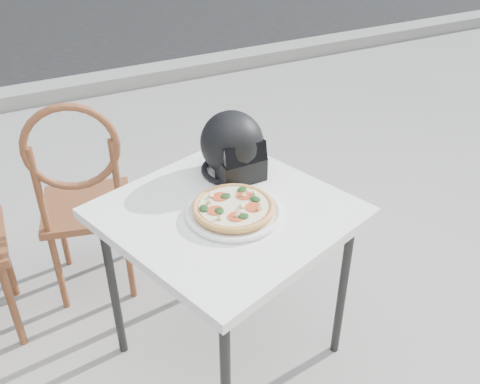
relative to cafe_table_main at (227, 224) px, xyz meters
name	(u,v)px	position (x,y,z in m)	size (l,w,h in m)	color
ground	(248,325)	(0.14, 0.09, -0.66)	(80.00, 80.00, 0.00)	gray
curb	(89,85)	(0.14, 3.09, -0.60)	(30.00, 0.25, 0.12)	gray
cafe_table_main	(227,224)	(0.00, 0.00, 0.00)	(0.97, 0.97, 0.73)	white
plate	(234,212)	(0.01, -0.04, 0.08)	(0.38, 0.38, 0.02)	white
pizza	(233,207)	(0.01, -0.04, 0.10)	(0.37, 0.37, 0.04)	#DB9C50
helmet	(233,147)	(0.13, 0.21, 0.18)	(0.25, 0.26, 0.25)	black
cafe_chair_main	(82,192)	(-0.40, 0.61, -0.10)	(0.46, 0.46, 1.01)	brown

